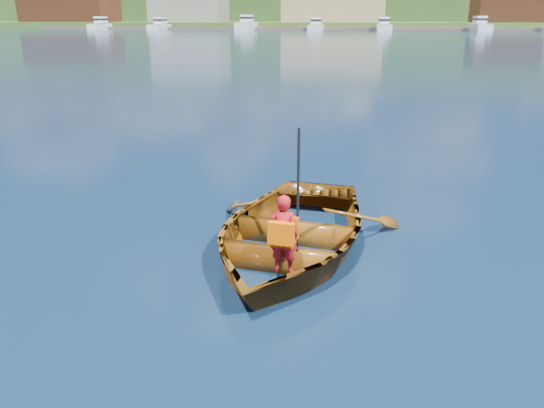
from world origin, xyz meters
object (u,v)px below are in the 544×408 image
object	(u,v)px
rowboat	(289,232)
dock	(319,29)
marina_yachts	(342,26)
child_paddler	(284,233)

from	to	relation	value
rowboat	dock	size ratio (longest dim) A/B	0.03
rowboat	marina_yachts	xyz separation A→B (m)	(-2.43, 142.58, 1.02)
marina_yachts	child_paddler	bearing A→B (deg)	-89.02
rowboat	dock	distance (m)	147.50
rowboat	child_paddler	size ratio (longest dim) A/B	2.47
dock	marina_yachts	bearing A→B (deg)	-35.94
dock	child_paddler	bearing A→B (deg)	-86.58
rowboat	dock	world-z (taller)	dock
child_paddler	marina_yachts	world-z (taller)	marina_yachts
dock	marina_yachts	xyz separation A→B (m)	(6.41, -4.65, 0.93)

